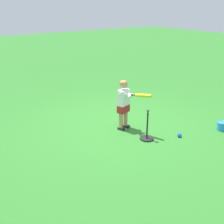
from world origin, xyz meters
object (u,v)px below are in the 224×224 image
(child_batter, at_px, (125,100))
(batting_tee, at_px, (147,135))
(play_ball_center_lawn, at_px, (179,135))
(toy_bucket, at_px, (222,126))

(child_batter, height_order, batting_tee, child_batter)
(child_batter, xyz_separation_m, play_ball_center_lawn, (-0.99, -0.66, -0.61))
(child_batter, relative_size, batting_tee, 1.74)
(toy_bucket, bearing_deg, batting_tee, 69.00)
(play_ball_center_lawn, xyz_separation_m, toy_bucket, (-0.30, -1.00, 0.05))
(batting_tee, bearing_deg, child_batter, 4.11)
(child_batter, distance_m, toy_bucket, 2.17)
(batting_tee, bearing_deg, play_ball_center_lawn, -117.46)
(child_batter, distance_m, play_ball_center_lawn, 1.33)
(play_ball_center_lawn, distance_m, batting_tee, 0.69)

